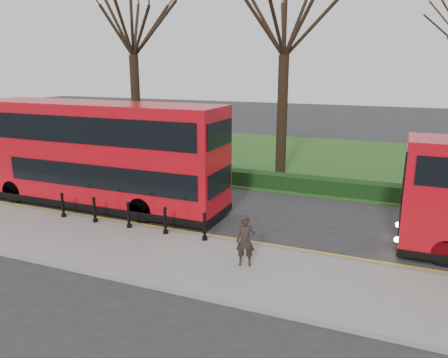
% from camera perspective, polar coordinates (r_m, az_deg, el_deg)
% --- Properties ---
extents(ground, '(120.00, 120.00, 0.00)m').
position_cam_1_polar(ground, '(18.26, -7.33, -5.75)').
color(ground, '#28282B').
rests_on(ground, ground).
extents(pavement, '(60.00, 4.00, 0.15)m').
position_cam_1_polar(pavement, '(15.90, -12.77, -8.88)').
color(pavement, gray).
rests_on(pavement, ground).
extents(kerb, '(60.00, 0.25, 0.16)m').
position_cam_1_polar(kerb, '(17.44, -8.98, -6.55)').
color(kerb, slate).
rests_on(kerb, ground).
extents(grass_verge, '(60.00, 18.00, 0.06)m').
position_cam_1_polar(grass_verge, '(31.65, 6.27, 3.06)').
color(grass_verge, '#28531B').
rests_on(grass_verge, ground).
extents(hedge, '(60.00, 0.90, 0.80)m').
position_cam_1_polar(hedge, '(24.00, 0.71, 0.34)').
color(hedge, black).
rests_on(hedge, ground).
extents(yellow_line_outer, '(60.00, 0.10, 0.01)m').
position_cam_1_polar(yellow_line_outer, '(17.70, -8.46, -6.44)').
color(yellow_line_outer, yellow).
rests_on(yellow_line_outer, ground).
extents(yellow_line_inner, '(60.00, 0.10, 0.01)m').
position_cam_1_polar(yellow_line_inner, '(17.86, -8.13, -6.23)').
color(yellow_line_inner, yellow).
rests_on(yellow_line_inner, ground).
extents(tree_left, '(8.12, 8.12, 12.69)m').
position_cam_1_polar(tree_left, '(30.01, -11.98, 19.89)').
color(tree_left, black).
rests_on(tree_left, ground).
extents(tree_mid, '(8.03, 8.03, 12.54)m').
position_cam_1_polar(tree_mid, '(25.82, 8.03, 20.72)').
color(tree_mid, black).
rests_on(tree_mid, ground).
extents(bollard_row, '(6.70, 0.15, 1.00)m').
position_cam_1_polar(bollard_row, '(17.47, -12.35, -4.66)').
color(bollard_row, black).
rests_on(bollard_row, pavement).
extents(bus_lead, '(11.90, 2.73, 4.74)m').
position_cam_1_polar(bus_lead, '(20.50, -16.04, 2.99)').
color(bus_lead, red).
rests_on(bus_lead, ground).
extents(pedestrian, '(0.69, 0.55, 1.64)m').
position_cam_1_polar(pedestrian, '(13.86, 2.84, -8.08)').
color(pedestrian, '#2D211C').
rests_on(pedestrian, pavement).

